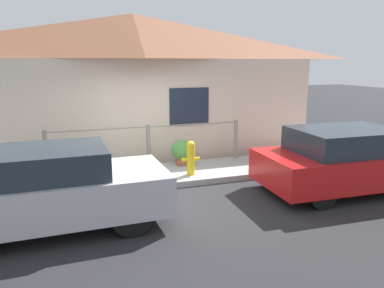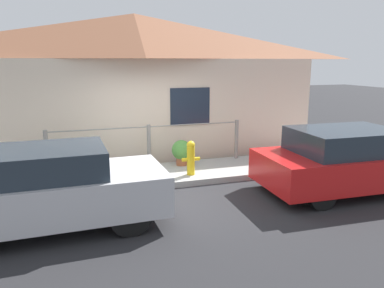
{
  "view_description": "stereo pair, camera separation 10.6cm",
  "coord_description": "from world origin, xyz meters",
  "px_view_note": "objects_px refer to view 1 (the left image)",
  "views": [
    {
      "loc": [
        -1.94,
        -7.47,
        2.72
      ],
      "look_at": [
        0.73,
        0.3,
        0.9
      ],
      "focal_mm": 35.0,
      "sensor_mm": 36.0,
      "label": 1
    },
    {
      "loc": [
        -1.84,
        -7.5,
        2.72
      ],
      "look_at": [
        0.73,
        0.3,
        0.9
      ],
      "focal_mm": 35.0,
      "sensor_mm": 36.0,
      "label": 2
    }
  ],
  "objects_px": {
    "car_right": "(348,160)",
    "potted_plant_near_hydrant": "(181,151)",
    "car_left": "(50,189)",
    "potted_plant_by_fence": "(86,160)",
    "fire_hydrant": "(191,157)"
  },
  "relations": [
    {
      "from": "car_right",
      "to": "potted_plant_near_hydrant",
      "type": "height_order",
      "value": "car_right"
    },
    {
      "from": "potted_plant_by_fence",
      "to": "car_left",
      "type": "bearing_deg",
      "value": -105.57
    },
    {
      "from": "fire_hydrant",
      "to": "potted_plant_by_fence",
      "type": "height_order",
      "value": "fire_hydrant"
    },
    {
      "from": "car_right",
      "to": "potted_plant_near_hydrant",
      "type": "distance_m",
      "value": 3.9
    },
    {
      "from": "fire_hydrant",
      "to": "car_right",
      "type": "bearing_deg",
      "value": -30.08
    },
    {
      "from": "potted_plant_by_fence",
      "to": "potted_plant_near_hydrant",
      "type": "bearing_deg",
      "value": 0.92
    },
    {
      "from": "car_left",
      "to": "fire_hydrant",
      "type": "relative_size",
      "value": 4.68
    },
    {
      "from": "car_left",
      "to": "car_right",
      "type": "distance_m",
      "value": 5.96
    },
    {
      "from": "car_left",
      "to": "car_right",
      "type": "height_order",
      "value": "car_left"
    },
    {
      "from": "car_right",
      "to": "potted_plant_by_fence",
      "type": "relative_size",
      "value": 6.25
    },
    {
      "from": "fire_hydrant",
      "to": "potted_plant_near_hydrant",
      "type": "relative_size",
      "value": 1.25
    },
    {
      "from": "car_right",
      "to": "fire_hydrant",
      "type": "height_order",
      "value": "car_right"
    },
    {
      "from": "car_left",
      "to": "potted_plant_by_fence",
      "type": "distance_m",
      "value": 2.65
    },
    {
      "from": "fire_hydrant",
      "to": "potted_plant_by_fence",
      "type": "bearing_deg",
      "value": 160.23
    },
    {
      "from": "fire_hydrant",
      "to": "potted_plant_near_hydrant",
      "type": "height_order",
      "value": "fire_hydrant"
    }
  ]
}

